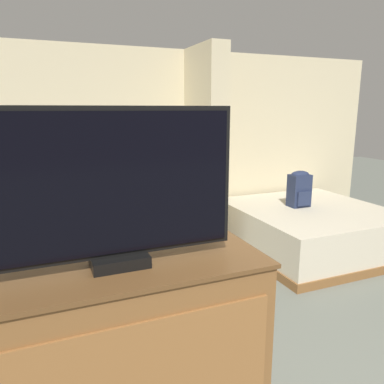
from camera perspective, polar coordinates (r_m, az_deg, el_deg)
name	(u,v)px	position (r m, az deg, el deg)	size (l,w,h in m)	color
wall_back	(167,149)	(5.18, -3.90, 6.51)	(6.67, 0.16, 2.60)	beige
wall_partition_pillar	(205,151)	(4.86, 1.98, 6.20)	(0.24, 0.85, 2.60)	beige
couch	(125,235)	(4.75, -10.10, -6.41)	(1.83, 0.84, 0.86)	#99A393
coffee_table	(143,256)	(3.81, -7.55, -9.67)	(0.80, 0.51, 0.46)	brown
side_table	(30,236)	(4.53, -23.49, -6.15)	(0.46, 0.46, 0.56)	brown
table_lamp	(26,201)	(4.43, -23.93, -1.30)	(0.35, 0.35, 0.45)	tan
tv	(116,188)	(1.55, -11.46, 0.53)	(1.02, 0.16, 0.67)	black
bed	(309,228)	(5.24, 17.34, -5.21)	(1.89, 1.96, 0.57)	brown
backpack	(299,188)	(5.12, 16.06, 0.56)	(0.27, 0.22, 0.48)	#232D4C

